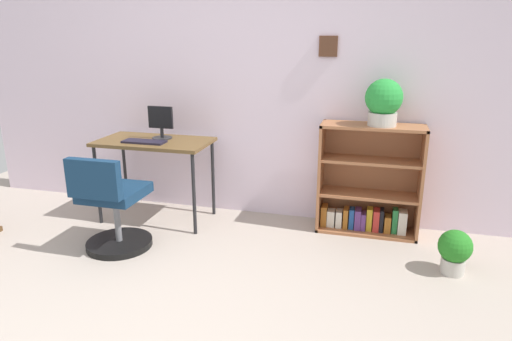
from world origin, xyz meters
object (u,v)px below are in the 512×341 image
at_px(keyboard, 144,142).
at_px(potted_plant_on_shelf, 384,101).
at_px(desk, 154,147).
at_px(office_chair, 112,209).
at_px(monitor, 161,123).
at_px(potted_plant_floor, 455,250).
at_px(bookshelf_low, 369,186).

distance_m(keyboard, potted_plant_on_shelf, 2.03).
relative_size(desk, keyboard, 2.67).
xyz_separation_m(desk, office_chair, (-0.04, -0.67, -0.34)).
xyz_separation_m(desk, keyboard, (-0.04, -0.11, 0.07)).
height_order(monitor, potted_plant_on_shelf, potted_plant_on_shelf).
bearing_deg(desk, potted_plant_floor, -8.68).
bearing_deg(potted_plant_on_shelf, office_chair, -156.81).
relative_size(desk, potted_plant_on_shelf, 2.67).
relative_size(desk, potted_plant_floor, 3.05).
bearing_deg(monitor, keyboard, -113.24).
bearing_deg(potted_plant_floor, keyboard, 173.86).
distance_m(desk, bookshelf_low, 1.90).
distance_m(office_chair, bookshelf_low, 2.11).
xyz_separation_m(monitor, potted_plant_floor, (2.45, -0.45, -0.71)).
bearing_deg(potted_plant_on_shelf, bookshelf_low, 139.68).
height_order(potted_plant_on_shelf, potted_plant_floor, potted_plant_on_shelf).
bearing_deg(keyboard, desk, 71.81).
xyz_separation_m(monitor, keyboard, (-0.08, -0.18, -0.13)).
height_order(desk, potted_plant_on_shelf, potted_plant_on_shelf).
relative_size(monitor, potted_plant_on_shelf, 0.78).
relative_size(keyboard, bookshelf_low, 0.40).
bearing_deg(potted_plant_on_shelf, monitor, -176.80).
distance_m(desk, keyboard, 0.14).
relative_size(desk, office_chair, 1.26).
distance_m(bookshelf_low, potted_plant_on_shelf, 0.74).
relative_size(keyboard, office_chair, 0.47).
height_order(keyboard, potted_plant_on_shelf, potted_plant_on_shelf).
bearing_deg(potted_plant_floor, bookshelf_low, 135.42).
bearing_deg(potted_plant_floor, monitor, 169.52).
height_order(desk, bookshelf_low, bookshelf_low).
distance_m(office_chair, potted_plant_on_shelf, 2.29).
bearing_deg(potted_plant_floor, desk, 171.32).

